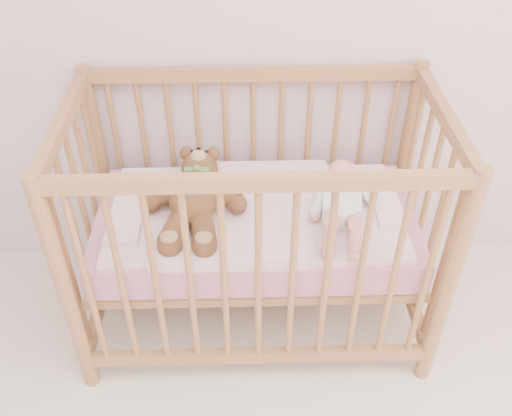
{
  "coord_description": "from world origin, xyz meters",
  "views": [
    {
      "loc": [
        -0.18,
        -0.08,
        1.94
      ],
      "look_at": [
        -0.14,
        1.55,
        0.62
      ],
      "focal_mm": 40.0,
      "sensor_mm": 36.0,
      "label": 1
    }
  ],
  "objects": [
    {
      "name": "crib",
      "position": [
        -0.14,
        1.6,
        0.5
      ],
      "size": [
        1.36,
        0.76,
        1.0
      ],
      "primitive_type": null,
      "color": "#AB7448",
      "rests_on": "floor"
    },
    {
      "name": "mattress",
      "position": [
        -0.14,
        1.6,
        0.49
      ],
      "size": [
        1.22,
        0.62,
        0.13
      ],
      "primitive_type": "cube",
      "color": "pink",
      "rests_on": "crib"
    },
    {
      "name": "blanket",
      "position": [
        -0.14,
        1.6,
        0.56
      ],
      "size": [
        1.1,
        0.58,
        0.06
      ],
      "primitive_type": null,
      "color": "#F2A6B1",
      "rests_on": "mattress"
    },
    {
      "name": "baby",
      "position": [
        0.18,
        1.58,
        0.64
      ],
      "size": [
        0.33,
        0.57,
        0.13
      ],
      "primitive_type": null,
      "rotation": [
        0.0,
        0.0,
        -0.14
      ],
      "color": "white",
      "rests_on": "blanket"
    },
    {
      "name": "teddy_bear",
      "position": [
        -0.37,
        1.58,
        0.65
      ],
      "size": [
        0.44,
        0.6,
        0.16
      ],
      "primitive_type": null,
      "rotation": [
        0.0,
        0.0,
        -0.05
      ],
      "color": "brown",
      "rests_on": "blanket"
    }
  ]
}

